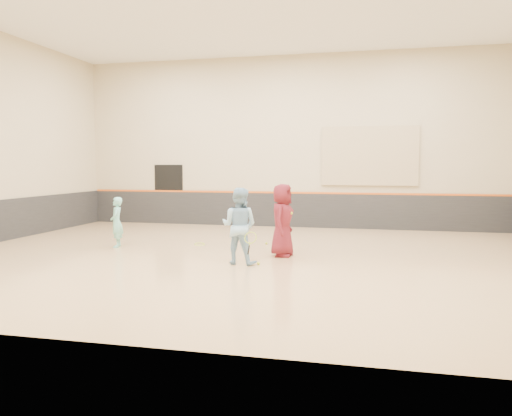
% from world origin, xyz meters
% --- Properties ---
extents(room, '(15.04, 12.04, 6.22)m').
position_xyz_m(room, '(0.00, 0.00, 0.81)').
color(room, tan).
rests_on(room, ground).
extents(wainscot_back, '(14.90, 0.04, 1.20)m').
position_xyz_m(wainscot_back, '(0.00, 5.97, 0.60)').
color(wainscot_back, '#232326').
rests_on(wainscot_back, floor).
extents(accent_stripe, '(14.90, 0.03, 0.06)m').
position_xyz_m(accent_stripe, '(0.00, 5.96, 1.22)').
color(accent_stripe, '#D85914').
rests_on(accent_stripe, wall_back).
extents(acoustic_panel, '(3.20, 0.08, 2.00)m').
position_xyz_m(acoustic_panel, '(2.80, 5.95, 2.50)').
color(acoustic_panel, tan).
rests_on(acoustic_panel, wall_back).
extents(doorway, '(1.10, 0.05, 2.20)m').
position_xyz_m(doorway, '(-4.50, 5.98, 1.10)').
color(doorway, black).
rests_on(doorway, floor).
extents(girl, '(0.47, 0.57, 1.34)m').
position_xyz_m(girl, '(-3.75, 0.65, 0.67)').
color(girl, '#7DDACC').
rests_on(girl, floor).
extents(instructor, '(0.90, 0.74, 1.70)m').
position_xyz_m(instructor, '(0.03, -0.81, 0.85)').
color(instructor, '#98C8EB').
rests_on(instructor, floor).
extents(young_man, '(0.62, 0.89, 1.75)m').
position_xyz_m(young_man, '(0.80, 0.33, 0.88)').
color(young_man, maroon).
rests_on(young_man, floor).
extents(held_racket, '(0.31, 0.31, 0.56)m').
position_xyz_m(held_racket, '(0.39, -1.20, 0.66)').
color(held_racket, '#ACC82C').
rests_on(held_racket, instructor).
extents(spare_racket, '(0.65, 0.65, 0.11)m').
position_xyz_m(spare_racket, '(-1.72, 1.51, 0.06)').
color(spare_racket, '#AFD02D').
rests_on(spare_racket, floor).
extents(ball_under_racket, '(0.07, 0.07, 0.07)m').
position_xyz_m(ball_under_racket, '(0.48, -0.85, 0.03)').
color(ball_under_racket, yellow).
rests_on(ball_under_racket, floor).
extents(ball_in_hand, '(0.07, 0.07, 0.07)m').
position_xyz_m(ball_in_hand, '(1.04, 0.21, 1.06)').
color(ball_in_hand, yellow).
rests_on(ball_in_hand, young_man).
extents(ball_beside_spare, '(0.07, 0.07, 0.07)m').
position_xyz_m(ball_beside_spare, '(0.08, 1.95, 0.03)').
color(ball_beside_spare, '#C5D431').
rests_on(ball_beside_spare, floor).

